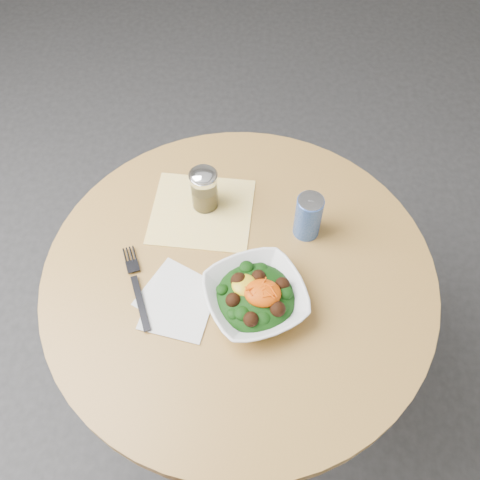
# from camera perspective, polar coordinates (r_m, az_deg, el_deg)

# --- Properties ---
(ground) EXTENTS (6.00, 6.00, 0.00)m
(ground) POSITION_cam_1_polar(r_m,az_deg,el_deg) (1.90, -0.05, -15.13)
(ground) COLOR #2B2B2D
(ground) RESTS_ON ground
(table) EXTENTS (0.90, 0.90, 0.75)m
(table) POSITION_cam_1_polar(r_m,az_deg,el_deg) (1.39, -0.07, -7.65)
(table) COLOR black
(table) RESTS_ON ground
(cloth_napkin) EXTENTS (0.26, 0.24, 0.00)m
(cloth_napkin) POSITION_cam_1_polar(r_m,az_deg,el_deg) (1.32, -4.10, 3.07)
(cloth_napkin) COLOR yellow
(cloth_napkin) RESTS_ON table
(paper_napkins) EXTENTS (0.19, 0.21, 0.00)m
(paper_napkins) POSITION_cam_1_polar(r_m,az_deg,el_deg) (1.19, -6.75, -6.49)
(paper_napkins) COLOR silver
(paper_napkins) RESTS_ON table
(salad_bowl) EXTENTS (0.28, 0.28, 0.08)m
(salad_bowl) POSITION_cam_1_polar(r_m,az_deg,el_deg) (1.16, 1.67, -6.05)
(salad_bowl) COLOR white
(salad_bowl) RESTS_ON table
(fork) EXTENTS (0.10, 0.22, 0.00)m
(fork) POSITION_cam_1_polar(r_m,az_deg,el_deg) (1.22, -11.00, -4.67)
(fork) COLOR black
(fork) RESTS_ON table
(spice_shaker) EXTENTS (0.07, 0.07, 0.12)m
(spice_shaker) POSITION_cam_1_polar(r_m,az_deg,el_deg) (1.29, -3.84, 5.47)
(spice_shaker) COLOR silver
(spice_shaker) RESTS_ON table
(beverage_can) EXTENTS (0.06, 0.06, 0.12)m
(beverage_can) POSITION_cam_1_polar(r_m,az_deg,el_deg) (1.24, 7.29, 2.53)
(beverage_can) COLOR navy
(beverage_can) RESTS_ON table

